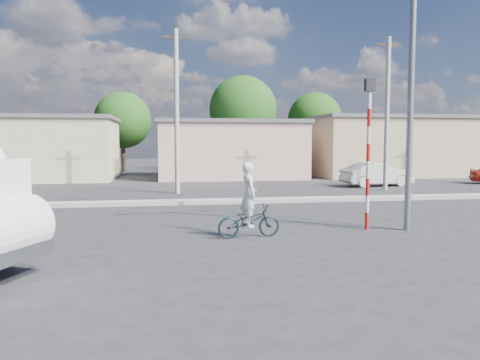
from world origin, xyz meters
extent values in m
plane|color=#252527|center=(0.00, 0.00, 0.00)|extent=(120.00, 120.00, 0.00)
cube|color=#99968E|center=(0.00, 8.00, 0.08)|extent=(40.00, 0.80, 0.16)
cube|color=silver|center=(-5.32, -2.73, 0.57)|extent=(1.06, 2.08, 0.29)
imported|color=black|center=(-0.41, 0.92, 0.45)|extent=(1.76, 0.77, 0.90)
imported|color=white|center=(-0.41, 0.92, 0.86)|extent=(0.47, 0.67, 1.72)
imported|color=beige|center=(9.45, 13.98, 0.68)|extent=(4.26, 1.96, 1.36)
cylinder|color=red|center=(3.20, 1.50, 0.25)|extent=(0.11, 0.11, 0.50)
cylinder|color=white|center=(3.20, 1.50, 0.75)|extent=(0.11, 0.11, 0.50)
cylinder|color=red|center=(3.20, 1.50, 1.25)|extent=(0.11, 0.11, 0.50)
cylinder|color=white|center=(3.20, 1.50, 1.75)|extent=(0.11, 0.11, 0.50)
cylinder|color=red|center=(3.20, 1.50, 2.25)|extent=(0.11, 0.11, 0.50)
cylinder|color=white|center=(3.20, 1.50, 2.75)|extent=(0.11, 0.11, 0.50)
cylinder|color=red|center=(3.20, 1.50, 3.25)|extent=(0.11, 0.11, 0.50)
cylinder|color=white|center=(3.20, 1.50, 3.75)|extent=(0.11, 0.11, 0.50)
cube|color=black|center=(3.20, 1.50, 4.18)|extent=(0.28, 0.18, 0.36)
cylinder|color=slate|center=(4.30, 1.20, 4.50)|extent=(0.18, 0.18, 9.00)
cube|color=beige|center=(-12.00, 22.00, 2.00)|extent=(12.00, 7.00, 4.00)
cube|color=#59595B|center=(-12.00, 22.00, 4.12)|extent=(12.30, 7.30, 0.24)
cube|color=tan|center=(2.00, 22.00, 1.90)|extent=(10.00, 7.00, 3.80)
cube|color=#59595B|center=(2.00, 22.00, 3.92)|extent=(10.30, 7.30, 0.24)
cube|color=tan|center=(14.00, 22.00, 2.10)|extent=(11.00, 7.00, 4.20)
cube|color=#59595B|center=(14.00, 22.00, 4.32)|extent=(11.30, 7.30, 0.24)
cylinder|color=#38281E|center=(-6.00, 29.00, 1.74)|extent=(0.36, 0.36, 3.47)
sphere|color=#275C1B|center=(-6.00, 29.00, 4.34)|extent=(4.71, 4.71, 4.71)
cylinder|color=#38281E|center=(4.00, 28.00, 2.10)|extent=(0.36, 0.36, 4.20)
sphere|color=#275C1B|center=(4.00, 28.00, 5.25)|extent=(5.70, 5.70, 5.70)
cylinder|color=#38281E|center=(11.00, 30.00, 1.82)|extent=(0.36, 0.36, 3.64)
sphere|color=#275C1B|center=(11.00, 30.00, 4.55)|extent=(4.94, 4.94, 4.94)
cylinder|color=#99968E|center=(-2.00, 12.00, 4.00)|extent=(0.24, 0.24, 8.00)
cube|color=#38281E|center=(-2.00, 12.00, 7.60)|extent=(1.40, 0.08, 0.08)
cylinder|color=#99968E|center=(9.00, 12.00, 4.00)|extent=(0.24, 0.24, 8.00)
cube|color=#38281E|center=(9.00, 12.00, 7.60)|extent=(1.40, 0.08, 0.08)
camera|label=1|loc=(-2.64, -11.25, 2.58)|focal=35.00mm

